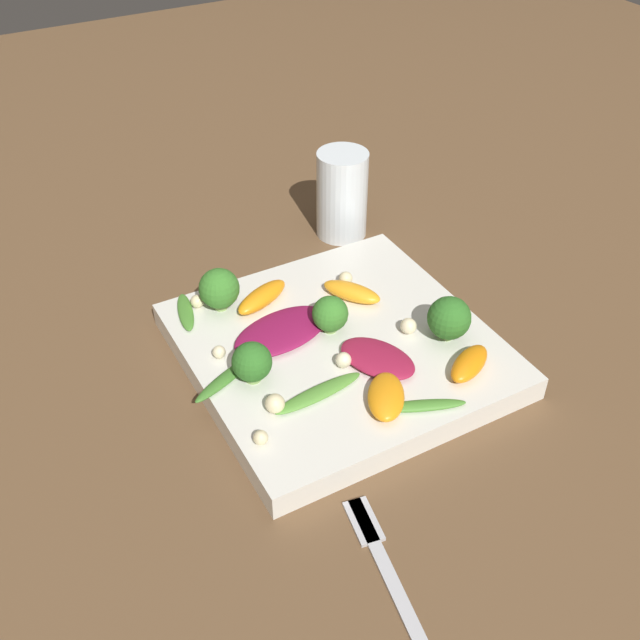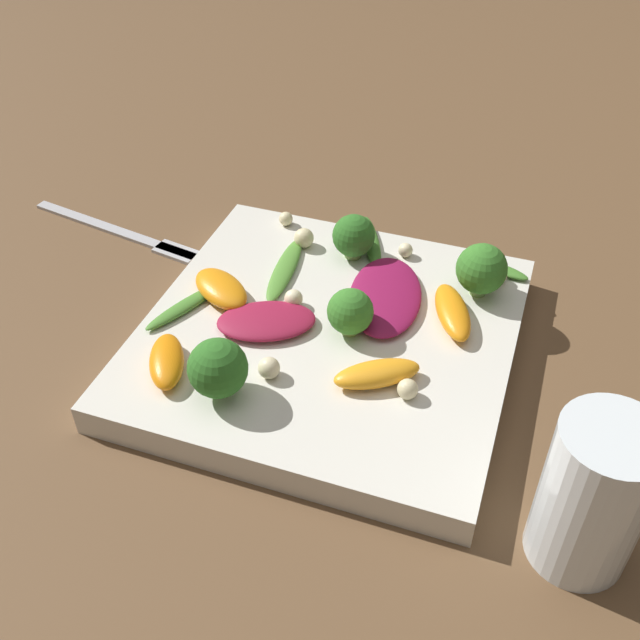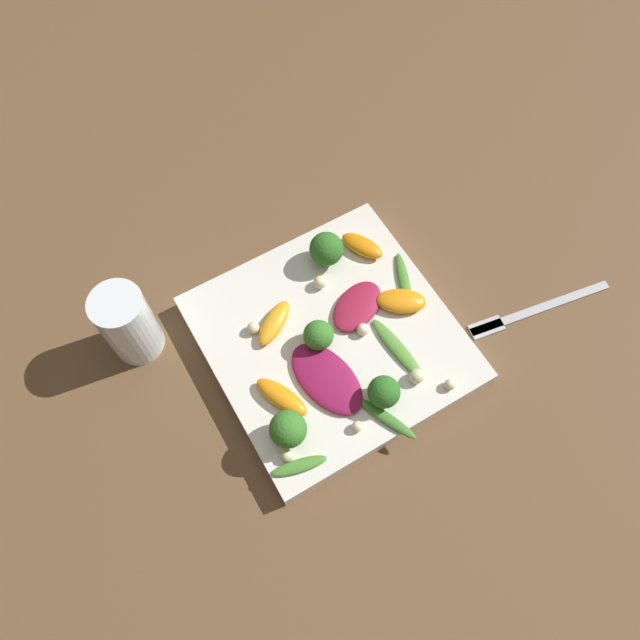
# 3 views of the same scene
# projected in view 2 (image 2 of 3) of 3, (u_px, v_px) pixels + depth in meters

# --- Properties ---
(ground_plane) EXTENTS (2.40, 2.40, 0.00)m
(ground_plane) POSITION_uv_depth(u_px,v_px,m) (328.00, 351.00, 0.62)
(ground_plane) COLOR brown
(plate) EXTENTS (0.29, 0.29, 0.03)m
(plate) POSITION_uv_depth(u_px,v_px,m) (329.00, 339.00, 0.61)
(plate) COLOR silver
(plate) RESTS_ON ground_plane
(drinking_glass) EXTENTS (0.06, 0.06, 0.11)m
(drinking_glass) POSITION_uv_depth(u_px,v_px,m) (593.00, 496.00, 0.44)
(drinking_glass) COLOR white
(drinking_glass) RESTS_ON ground_plane
(fork) EXTENTS (0.20, 0.05, 0.01)m
(fork) POSITION_uv_depth(u_px,v_px,m) (132.00, 235.00, 0.74)
(fork) COLOR #B2B2B7
(fork) RESTS_ON ground_plane
(radicchio_leaf_0) EXTENTS (0.09, 0.08, 0.01)m
(radicchio_leaf_0) POSITION_uv_depth(u_px,v_px,m) (266.00, 321.00, 0.60)
(radicchio_leaf_0) COLOR maroon
(radicchio_leaf_0) RESTS_ON plate
(radicchio_leaf_1) EXTENTS (0.08, 0.12, 0.01)m
(radicchio_leaf_1) POSITION_uv_depth(u_px,v_px,m) (385.00, 296.00, 0.62)
(radicchio_leaf_1) COLOR maroon
(radicchio_leaf_1) RESTS_ON plate
(orange_segment_0) EXTENTS (0.07, 0.06, 0.02)m
(orange_segment_0) POSITION_uv_depth(u_px,v_px,m) (377.00, 374.00, 0.55)
(orange_segment_0) COLOR orange
(orange_segment_0) RESTS_ON plate
(orange_segment_1) EXTENTS (0.05, 0.06, 0.02)m
(orange_segment_1) POSITION_uv_depth(u_px,v_px,m) (167.00, 361.00, 0.56)
(orange_segment_1) COLOR orange
(orange_segment_1) RESTS_ON plate
(orange_segment_2) EXTENTS (0.07, 0.06, 0.02)m
(orange_segment_2) POSITION_uv_depth(u_px,v_px,m) (221.00, 289.00, 0.62)
(orange_segment_2) COLOR orange
(orange_segment_2) RESTS_ON plate
(orange_segment_3) EXTENTS (0.05, 0.07, 0.02)m
(orange_segment_3) POSITION_uv_depth(u_px,v_px,m) (453.00, 312.00, 0.60)
(orange_segment_3) COLOR orange
(orange_segment_3) RESTS_ON plate
(broccoli_floret_0) EXTENTS (0.04, 0.04, 0.04)m
(broccoli_floret_0) POSITION_uv_depth(u_px,v_px,m) (354.00, 236.00, 0.66)
(broccoli_floret_0) COLOR #7A9E51
(broccoli_floret_0) RESTS_ON plate
(broccoli_floret_1) EXTENTS (0.04, 0.04, 0.04)m
(broccoli_floret_1) POSITION_uv_depth(u_px,v_px,m) (349.00, 314.00, 0.58)
(broccoli_floret_1) COLOR #7A9E51
(broccoli_floret_1) RESTS_ON plate
(broccoli_floret_2) EXTENTS (0.04, 0.04, 0.05)m
(broccoli_floret_2) POSITION_uv_depth(u_px,v_px,m) (481.00, 269.00, 0.62)
(broccoli_floret_2) COLOR #7A9E51
(broccoli_floret_2) RESTS_ON plate
(broccoli_floret_3) EXTENTS (0.04, 0.04, 0.05)m
(broccoli_floret_3) POSITION_uv_depth(u_px,v_px,m) (218.00, 368.00, 0.53)
(broccoli_floret_3) COLOR #7A9E51
(broccoli_floret_3) RESTS_ON plate
(arugula_sprig_0) EXTENTS (0.04, 0.08, 0.01)m
(arugula_sprig_0) POSITION_uv_depth(u_px,v_px,m) (185.00, 306.00, 0.61)
(arugula_sprig_0) COLOR #47842D
(arugula_sprig_0) RESTS_ON plate
(arugula_sprig_1) EXTENTS (0.03, 0.10, 0.01)m
(arugula_sprig_1) POSITION_uv_depth(u_px,v_px,m) (285.00, 269.00, 0.65)
(arugula_sprig_1) COLOR #518E33
(arugula_sprig_1) RESTS_ON plate
(arugula_sprig_2) EXTENTS (0.07, 0.03, 0.01)m
(arugula_sprig_2) POSITION_uv_depth(u_px,v_px,m) (494.00, 267.00, 0.65)
(arugula_sprig_2) COLOR #47842D
(arugula_sprig_2) RESTS_ON plate
(arugula_sprig_3) EXTENTS (0.05, 0.08, 0.01)m
(arugula_sprig_3) POSITION_uv_depth(u_px,v_px,m) (375.00, 242.00, 0.68)
(arugula_sprig_3) COLOR #3D7528
(arugula_sprig_3) RESTS_ON plate
(macadamia_nut_0) EXTENTS (0.01, 0.01, 0.01)m
(macadamia_nut_0) POSITION_uv_depth(u_px,v_px,m) (286.00, 219.00, 0.71)
(macadamia_nut_0) COLOR beige
(macadamia_nut_0) RESTS_ON plate
(macadamia_nut_1) EXTENTS (0.02, 0.02, 0.02)m
(macadamia_nut_1) POSITION_uv_depth(u_px,v_px,m) (269.00, 368.00, 0.55)
(macadamia_nut_1) COLOR beige
(macadamia_nut_1) RESTS_ON plate
(macadamia_nut_2) EXTENTS (0.02, 0.02, 0.02)m
(macadamia_nut_2) POSITION_uv_depth(u_px,v_px,m) (408.00, 389.00, 0.54)
(macadamia_nut_2) COLOR beige
(macadamia_nut_2) RESTS_ON plate
(macadamia_nut_3) EXTENTS (0.02, 0.02, 0.02)m
(macadamia_nut_3) POSITION_uv_depth(u_px,v_px,m) (294.00, 299.00, 0.61)
(macadamia_nut_3) COLOR beige
(macadamia_nut_3) RESTS_ON plate
(macadamia_nut_4) EXTENTS (0.01, 0.01, 0.01)m
(macadamia_nut_4) POSITION_uv_depth(u_px,v_px,m) (499.00, 276.00, 0.64)
(macadamia_nut_4) COLOR beige
(macadamia_nut_4) RESTS_ON plate
(macadamia_nut_5) EXTENTS (0.01, 0.01, 0.01)m
(macadamia_nut_5) POSITION_uv_depth(u_px,v_px,m) (406.00, 250.00, 0.67)
(macadamia_nut_5) COLOR beige
(macadamia_nut_5) RESTS_ON plate
(macadamia_nut_6) EXTENTS (0.02, 0.02, 0.02)m
(macadamia_nut_6) POSITION_uv_depth(u_px,v_px,m) (304.00, 238.00, 0.68)
(macadamia_nut_6) COLOR beige
(macadamia_nut_6) RESTS_ON plate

